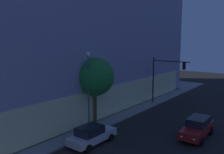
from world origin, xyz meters
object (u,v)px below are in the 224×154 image
object	(u,v)px
modern_building	(52,36)
car_red	(197,127)
street_lamp_sidewalk	(88,80)
sidewalk_tree	(95,77)
traffic_light_far_corner	(164,73)
car_silver	(92,135)

from	to	relation	value
modern_building	car_red	distance (m)	23.80
street_lamp_sidewalk	car_red	xyz separation A→B (m)	(4.26, -9.13, -3.92)
sidewalk_tree	car_red	distance (m)	10.81
traffic_light_far_corner	sidewalk_tree	bearing A→B (deg)	168.51
traffic_light_far_corner	sidewalk_tree	world-z (taller)	sidewalk_tree
modern_building	car_silver	xyz separation A→B (m)	(-8.98, -15.63, -8.46)
street_lamp_sidewalk	car_silver	distance (m)	5.40
traffic_light_far_corner	street_lamp_sidewalk	world-z (taller)	street_lamp_sidewalk
sidewalk_tree	car_silver	size ratio (longest dim) A/B	1.50
modern_building	street_lamp_sidewalk	xyz separation A→B (m)	(-6.48, -13.04, -4.43)
modern_building	street_lamp_sidewalk	world-z (taller)	modern_building
modern_building	street_lamp_sidewalk	size ratio (longest dim) A/B	5.07
sidewalk_tree	street_lamp_sidewalk	bearing A→B (deg)	-161.44
car_silver	modern_building	bearing A→B (deg)	60.12
modern_building	car_red	world-z (taller)	modern_building
traffic_light_far_corner	modern_building	bearing A→B (deg)	113.52
traffic_light_far_corner	car_red	size ratio (longest dim) A/B	1.31
car_silver	car_red	size ratio (longest dim) A/B	0.95
traffic_light_far_corner	car_red	world-z (taller)	traffic_light_far_corner
sidewalk_tree	modern_building	bearing A→B (deg)	68.57
car_silver	car_red	bearing A→B (deg)	-44.13
modern_building	car_silver	size ratio (longest dim) A/B	8.28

